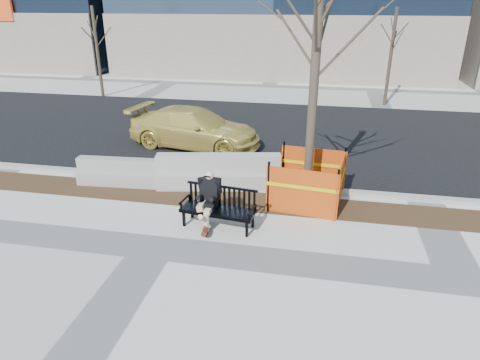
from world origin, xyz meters
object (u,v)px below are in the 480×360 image
(tree_fence, at_px, (306,202))
(seated_man, at_px, (209,224))
(jersey_barrier_right, at_px, (219,187))
(bench, at_px, (218,226))
(jersey_barrier_left, at_px, (128,185))
(sedan, at_px, (195,146))

(tree_fence, bearing_deg, seated_man, -143.04)
(seated_man, bearing_deg, tree_fence, 44.36)
(jersey_barrier_right, bearing_deg, bench, -87.68)
(tree_fence, xyz_separation_m, jersey_barrier_left, (-5.11, 0.14, 0.00))
(tree_fence, bearing_deg, jersey_barrier_right, 168.96)
(jersey_barrier_right, bearing_deg, sedan, 105.96)
(seated_man, bearing_deg, sedan, 117.24)
(bench, bearing_deg, tree_fence, 48.92)
(bench, height_order, jersey_barrier_left, bench)
(seated_man, distance_m, sedan, 5.83)
(jersey_barrier_left, height_order, jersey_barrier_right, jersey_barrier_right)
(sedan, height_order, jersey_barrier_left, sedan)
(seated_man, xyz_separation_m, jersey_barrier_left, (-2.92, 1.79, 0.00))
(bench, relative_size, sedan, 0.38)
(seated_man, xyz_separation_m, jersey_barrier_right, (-0.28, 2.14, 0.00))
(tree_fence, distance_m, jersey_barrier_left, 5.12)
(bench, bearing_deg, sedan, 119.15)
(sedan, bearing_deg, seated_man, -151.12)
(tree_fence, bearing_deg, bench, -138.48)
(seated_man, relative_size, sedan, 0.28)
(bench, xyz_separation_m, sedan, (-2.22, 5.56, 0.00))
(tree_fence, height_order, sedan, tree_fence)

